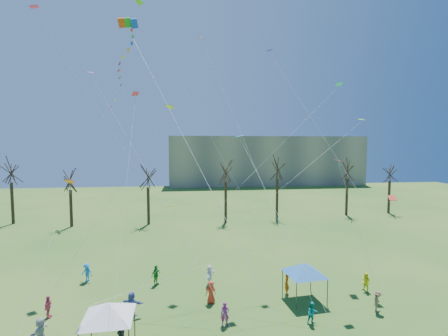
{
  "coord_description": "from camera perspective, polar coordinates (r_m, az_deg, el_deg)",
  "views": [
    {
      "loc": [
        -2.87,
        -14.74,
        12.5
      ],
      "look_at": [
        -0.53,
        5.0,
        11.0
      ],
      "focal_mm": 25.0,
      "sensor_mm": 36.0,
      "label": 1
    }
  ],
  "objects": [
    {
      "name": "big_box_kite",
      "position": [
        25.49,
        -17.52,
        16.8
      ],
      "size": [
        5.73,
        6.96,
        24.81
      ],
      "color": "#E1430F",
      "rests_on": "ground"
    },
    {
      "name": "canopy_tent_white",
      "position": [
        21.6,
        -20.42,
        -23.18
      ],
      "size": [
        4.13,
        4.13,
        3.1
      ],
      "color": "#3F3F44",
      "rests_on": "ground"
    },
    {
      "name": "bare_tree_row",
      "position": [
        51.26,
        -0.71,
        -1.73
      ],
      "size": [
        69.45,
        8.84,
        10.56
      ],
      "color": "black",
      "rests_on": "ground"
    },
    {
      "name": "canopy_tent_blue",
      "position": [
        27.08,
        14.49,
        -17.39
      ],
      "size": [
        3.99,
        3.99,
        3.01
      ],
      "color": "#3F3F44",
      "rests_on": "ground"
    },
    {
      "name": "distant_building",
      "position": [
        100.01,
        7.63,
        1.4
      ],
      "size": [
        60.0,
        14.0,
        15.0
      ],
      "primitive_type": "cube",
      "color": "gray",
      "rests_on": "ground"
    },
    {
      "name": "small_kites_aloft",
      "position": [
        26.47,
        -2.19,
        9.23
      ],
      "size": [
        28.81,
        16.59,
        33.68
      ],
      "color": "#FF630D",
      "rests_on": "ground"
    },
    {
      "name": "festival_crowd",
      "position": [
        24.54,
        -4.99,
        -24.07
      ],
      "size": [
        25.76,
        15.21,
        1.81
      ],
      "color": "red",
      "rests_on": "ground"
    }
  ]
}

